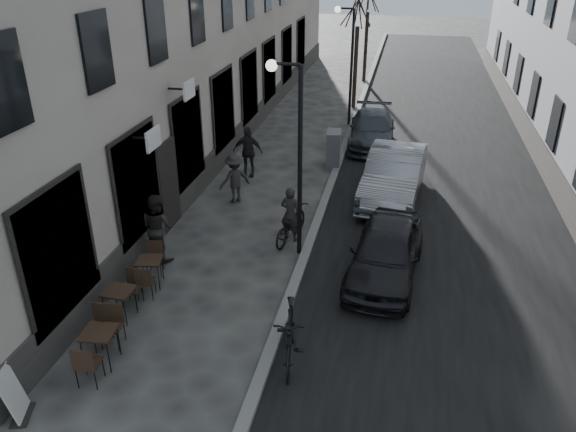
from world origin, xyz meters
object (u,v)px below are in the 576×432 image
at_px(bicycle, 290,224).
at_px(car_mid, 394,174).
at_px(sign_board, 15,398).
at_px(car_near, 386,252).
at_px(pedestrian_mid, 235,179).
at_px(streetlamp_near, 293,140).
at_px(bistro_set_a, 100,344).
at_px(car_far, 372,129).
at_px(pedestrian_far, 248,152).
at_px(moped, 290,334).
at_px(bistro_set_c, 150,269).
at_px(bistro_set_b, 120,301).
at_px(streetlamp_far, 348,53).
at_px(utility_cabinet, 333,149).
at_px(tree_near, 358,9).
at_px(pedestrian_near, 157,227).

bearing_deg(bicycle, car_mid, -114.41).
relative_size(sign_board, car_near, 0.25).
relative_size(sign_board, pedestrian_mid, 0.63).
bearing_deg(streetlamp_near, car_near, -16.08).
relative_size(bistro_set_a, car_far, 0.35).
distance_m(pedestrian_far, moped, 9.92).
xyz_separation_m(bistro_set_c, pedestrian_mid, (0.61, 5.10, 0.36)).
xyz_separation_m(bistro_set_b, car_mid, (5.62, 7.89, 0.36)).
relative_size(streetlamp_far, utility_cabinet, 3.75).
bearing_deg(pedestrian_mid, bistro_set_b, 43.02).
height_order(utility_cabinet, pedestrian_mid, pedestrian_mid).
xyz_separation_m(bistro_set_a, utility_cabinet, (3.00, 11.69, 0.21)).
height_order(bicycle, car_near, car_near).
bearing_deg(car_far, moped, -95.16).
height_order(tree_near, bistro_set_c, tree_near).
bearing_deg(streetlamp_far, bistro_set_b, -101.36).
relative_size(pedestrian_near, car_near, 0.45).
bearing_deg(utility_cabinet, bistro_set_c, -115.78).
height_order(pedestrian_far, car_mid, pedestrian_far).
bearing_deg(sign_board, pedestrian_mid, 64.63).
relative_size(bistro_set_c, car_near, 0.37).
bearing_deg(moped, bicycle, 92.56).
bearing_deg(bistro_set_c, car_far, 56.43).
xyz_separation_m(bistro_set_a, sign_board, (-0.77, -1.59, -0.06)).
distance_m(car_far, moped, 13.63).
xyz_separation_m(streetlamp_near, bistro_set_a, (-2.82, -5.12, -2.69)).
bearing_deg(bistro_set_c, streetlamp_near, 23.98).
distance_m(car_mid, car_far, 5.26).
height_order(car_near, car_far, car_near).
distance_m(streetlamp_near, bistro_set_b, 5.54).
relative_size(streetlamp_near, pedestrian_near, 2.81).
xyz_separation_m(car_near, car_mid, (0.00, 4.94, 0.12)).
bearing_deg(car_far, bistro_set_b, -111.84).
distance_m(pedestrian_near, car_near, 5.87).
xyz_separation_m(tree_near, pedestrian_far, (-2.72, -9.94, -3.76)).
relative_size(bistro_set_a, pedestrian_near, 0.86).
bearing_deg(utility_cabinet, car_near, -78.20).
bearing_deg(sign_board, bistro_set_c, 64.60).
height_order(bistro_set_c, bicycle, bicycle).
xyz_separation_m(streetlamp_far, utility_cabinet, (0.18, -5.43, -2.48)).
relative_size(streetlamp_far, pedestrian_far, 2.82).
bearing_deg(utility_cabinet, bicycle, -99.48).
bearing_deg(streetlamp_far, car_far, -62.11).
height_order(streetlamp_near, bistro_set_a, streetlamp_near).
xyz_separation_m(bistro_set_a, bistro_set_c, (-0.24, 2.84, -0.03)).
height_order(bistro_set_c, pedestrian_far, pedestrian_far).
xyz_separation_m(streetlamp_far, moped, (0.80, -16.24, -2.55)).
height_order(bistro_set_b, moped, moped).
height_order(streetlamp_near, sign_board, streetlamp_near).
bearing_deg(utility_cabinet, sign_board, -111.52).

